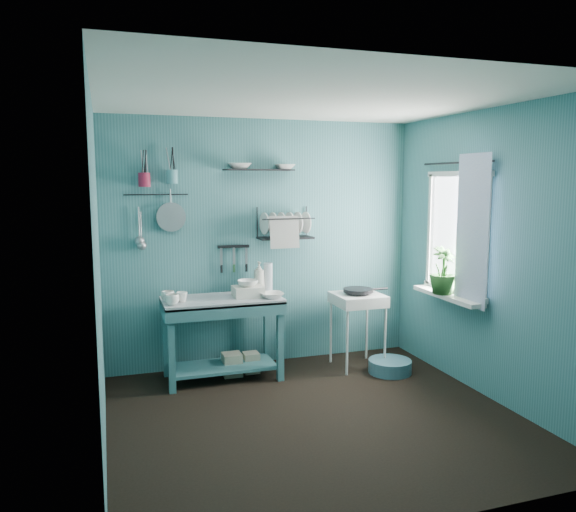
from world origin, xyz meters
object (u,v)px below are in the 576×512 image
object	(u,v)px
wash_tub	(248,292)
utensil_cup_magenta	(144,180)
colander	(171,217)
dish_rack	(285,223)
storage_tin_large	(232,364)
storage_tin_small	(251,362)
floor_basin	(390,366)
soap_bottle	(259,277)
potted_plant	(443,270)
frying_pan	(358,290)
mug_mid	(182,297)
mug_left	(172,300)
mug_right	(168,296)
water_bottle	(268,277)
hotplate_stand	(357,330)
work_counter	(222,338)
utensil_cup_teal	(172,177)

from	to	relation	value
wash_tub	utensil_cup_magenta	bearing A→B (deg)	160.75
utensil_cup_magenta	colander	xyz separation A→B (m)	(0.24, 0.03, -0.35)
dish_rack	utensil_cup_magenta	xyz separation A→B (m)	(-1.37, 0.05, 0.43)
storage_tin_large	storage_tin_small	distance (m)	0.20
wash_tub	floor_basin	bearing A→B (deg)	-14.29
soap_bottle	potted_plant	distance (m)	1.78
frying_pan	dish_rack	world-z (taller)	dish_rack
mug_mid	utensil_cup_magenta	xyz separation A→B (m)	(-0.27, 0.36, 1.06)
mug_left	dish_rack	size ratio (longest dim) A/B	0.22
mug_right	mug_left	bearing A→B (deg)	-82.87
mug_right	dish_rack	size ratio (longest dim) A/B	0.22
water_bottle	hotplate_stand	distance (m)	1.06
soap_bottle	floor_basin	world-z (taller)	soap_bottle
mug_right	frying_pan	size ratio (longest dim) A/B	0.41
storage_tin_small	mug_mid	bearing A→B (deg)	-168.37
mug_left	water_bottle	xyz separation A→B (m)	(1.00, 0.38, 0.09)
soap_bottle	hotplate_stand	bearing A→B (deg)	-16.56
soap_bottle	potted_plant	world-z (taller)	potted_plant
mug_mid	potted_plant	xyz separation A→B (m)	(2.35, -0.60, 0.22)
work_counter	mug_mid	world-z (taller)	mug_mid
dish_rack	potted_plant	size ratio (longest dim) A/B	1.23
work_counter	colander	distance (m)	1.26
hotplate_stand	utensil_cup_magenta	world-z (taller)	utensil_cup_magenta
water_bottle	frying_pan	distance (m)	0.92
water_bottle	hotplate_stand	bearing A→B (deg)	-19.57
water_bottle	work_counter	bearing A→B (deg)	-157.07
wash_tub	water_bottle	size ratio (longest dim) A/B	1.00
mug_left	storage_tin_large	distance (m)	0.95
mug_right	utensil_cup_magenta	xyz separation A→B (m)	(-0.15, 0.30, 1.06)
mug_mid	floor_basin	size ratio (longest dim) A/B	0.24
mug_left	water_bottle	world-z (taller)	water_bottle
potted_plant	floor_basin	bearing A→B (deg)	141.64
utensil_cup_teal	floor_basin	xyz separation A→B (m)	(2.00, -0.66, -1.86)
water_bottle	utensil_cup_teal	size ratio (longest dim) A/B	2.15
dish_rack	utensil_cup_teal	xyz separation A→B (m)	(-1.11, 0.05, 0.46)
wash_tub	utensil_cup_teal	size ratio (longest dim) A/B	2.15
mug_mid	storage_tin_small	xyz separation A→B (m)	(0.68, 0.14, -0.73)
wash_tub	hotplate_stand	xyz separation A→B (m)	(1.12, -0.06, -0.46)
soap_bottle	potted_plant	bearing A→B (deg)	-28.92
potted_plant	floor_basin	world-z (taller)	potted_plant
storage_tin_large	colander	bearing A→B (deg)	151.78
frying_pan	dish_rack	xyz separation A→B (m)	(-0.66, 0.33, 0.67)
storage_tin_small	potted_plant	bearing A→B (deg)	-23.81
soap_bottle	water_bottle	bearing A→B (deg)	11.31
work_counter	storage_tin_large	distance (m)	0.31
dish_rack	storage_tin_small	xyz separation A→B (m)	(-0.41, -0.17, -1.36)
mug_right	colander	world-z (taller)	colander
wash_tub	dish_rack	bearing A→B (deg)	29.93
mug_mid	mug_right	world-z (taller)	mug_right
potted_plant	mug_left	bearing A→B (deg)	168.51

